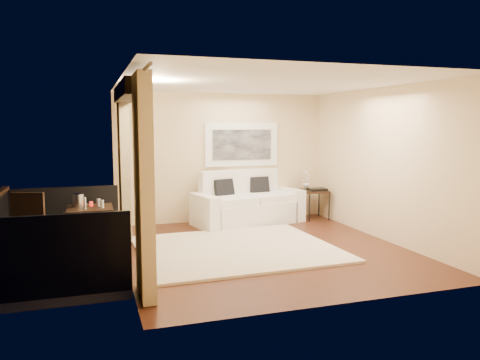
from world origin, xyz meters
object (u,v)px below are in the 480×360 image
orchid (306,179)px  balcony_chair_far (32,222)px  ice_bucket (78,200)px  bistro_table (90,213)px  sofa (246,204)px  balcony_chair_near (78,243)px  side_table (315,193)px

orchid → balcony_chair_far: orchid is taller
orchid → ice_bucket: 4.97m
bistro_table → ice_bucket: (-0.17, 0.10, 0.18)m
orchid → ice_bucket: orchid is taller
sofa → ice_bucket: 3.71m
orchid → balcony_chair_near: 5.52m
side_table → bistro_table: size_ratio=0.92×
sofa → bistro_table: sofa is taller
sofa → ice_bucket: bearing=-165.5°
side_table → balcony_chair_far: bearing=-161.8°
sofa → orchid: 1.47m
bistro_table → ice_bucket: bearing=149.5°
balcony_chair_far → sofa: bearing=-135.0°
orchid → balcony_chair_far: 5.65m
ice_bucket → balcony_chair_far: bearing=-158.4°
sofa → balcony_chair_near: sofa is taller
balcony_chair_far → ice_bucket: bearing=-139.1°
balcony_chair_far → ice_bucket: balcony_chair_far is taller
orchid → bistro_table: 4.84m
sofa → ice_bucket: size_ratio=12.08×
bistro_table → balcony_chair_near: (-0.16, -1.16, -0.18)m
side_table → balcony_chair_near: bearing=-149.8°
orchid → balcony_chair_near: orchid is taller
orchid → bistro_table: bearing=-158.6°
bistro_table → ice_bucket: ice_bucket is taller
orchid → balcony_chair_far: (-5.31, -1.92, -0.23)m
bistro_table → balcony_chair_far: size_ratio=0.72×
orchid → balcony_chair_far: size_ratio=0.43×
sofa → ice_bucket: sofa is taller
ice_bucket → orchid: bearing=19.6°
orchid → side_table: bearing=-41.2°
bistro_table → balcony_chair_near: balcony_chair_near is taller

